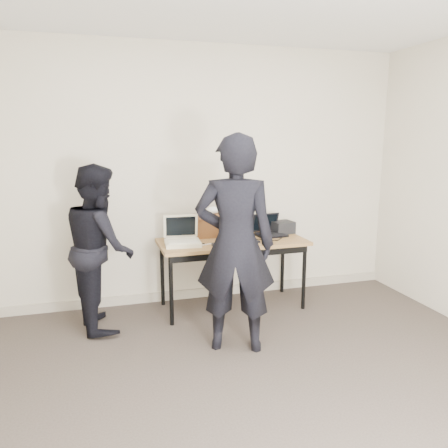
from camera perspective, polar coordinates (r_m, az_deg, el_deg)
name	(u,v)px	position (r m, az deg, el deg)	size (l,w,h in m)	color
room	(283,210)	(2.54, 7.74, 1.89)	(4.60, 4.60, 2.80)	#413731
desk	(233,246)	(4.48, 1.16, -2.91)	(1.51, 0.68, 0.72)	olive
laptop_beige	(182,239)	(4.31, -5.48, -1.94)	(0.36, 0.36, 0.28)	beige
laptop_center	(239,236)	(4.43, 2.04, -1.58)	(0.35, 0.34, 0.23)	black
laptop_right	(269,230)	(4.72, 5.87, -0.83)	(0.34, 0.33, 0.23)	black
leather_satchel	(210,225)	(4.60, -1.80, -0.14)	(0.37, 0.19, 0.25)	brown
tissue	(213,210)	(4.58, -1.47, 1.82)	(0.13, 0.10, 0.08)	white
equipment_box	(282,227)	(4.84, 7.65, -0.42)	(0.22, 0.19, 0.13)	black
power_brick	(216,244)	(4.24, -1.03, -2.68)	(0.08, 0.05, 0.03)	black
cables	(237,240)	(4.47, 1.72, -2.10)	(1.15, 0.41, 0.01)	silver
person_typist	(235,245)	(3.56, 1.45, -2.72)	(0.65, 0.43, 1.79)	black
person_observer	(100,247)	(4.19, -15.95, -2.90)	(0.74, 0.58, 1.53)	black
baseboard	(200,293)	(4.94, -3.15, -8.95)	(4.50, 0.03, 0.10)	#AFA591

